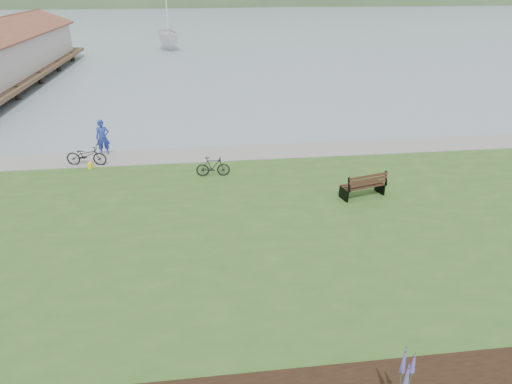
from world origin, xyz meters
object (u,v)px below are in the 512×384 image
(park_bench, at_px, (364,185))
(sailboat, at_px, (170,50))
(person, at_px, (102,135))
(bicycle_a, at_px, (86,155))

(park_bench, height_order, sailboat, sailboat)
(park_bench, xyz_separation_m, person, (-11.47, 6.45, 0.52))
(bicycle_a, bearing_deg, sailboat, 5.30)
(person, distance_m, bicycle_a, 1.58)
(sailboat, bearing_deg, park_bench, -85.80)
(bicycle_a, bearing_deg, park_bench, -104.87)
(park_bench, relative_size, sailboat, 0.07)
(person, relative_size, sailboat, 0.07)
(person, bearing_deg, sailboat, 76.51)
(park_bench, bearing_deg, person, 135.65)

